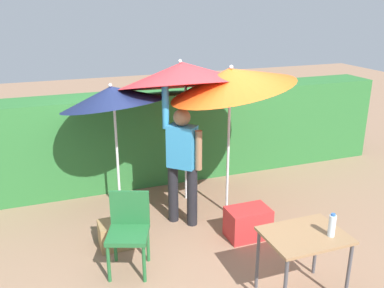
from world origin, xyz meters
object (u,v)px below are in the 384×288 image
umbrella_orange (183,74)px  cooler_box (248,223)px  folding_table (304,242)px  umbrella_rainbow (231,79)px  chair_plastic (129,227)px  umbrella_yellow (112,96)px  crate_cardboard (116,234)px  bottle_water (332,225)px  person_vendor (182,158)px

umbrella_orange → cooler_box: bearing=-72.6°
cooler_box → folding_table: size_ratio=0.68×
umbrella_rainbow → chair_plastic: bearing=-153.3°
umbrella_yellow → crate_cardboard: bearing=-103.0°
umbrella_rainbow → bottle_water: size_ratio=9.47×
umbrella_yellow → umbrella_orange: bearing=0.5°
chair_plastic → umbrella_orange: bearing=51.5°
umbrella_rainbow → person_vendor: umbrella_rainbow is taller
crate_cardboard → umbrella_orange: bearing=37.8°
crate_cardboard → person_vendor: bearing=15.5°
person_vendor → bottle_water: size_ratio=7.83×
crate_cardboard → folding_table: size_ratio=0.50×
umbrella_rainbow → umbrella_yellow: (-1.42, 0.64, -0.24)m
chair_plastic → cooler_box: chair_plastic is taller
umbrella_rainbow → bottle_water: bearing=-84.7°
umbrella_orange → umbrella_yellow: size_ratio=1.16×
umbrella_orange → crate_cardboard: umbrella_orange is taller
cooler_box → bottle_water: bottle_water is taller
umbrella_orange → person_vendor: umbrella_orange is taller
folding_table → bottle_water: bearing=-27.6°
chair_plastic → cooler_box: (1.55, 0.12, -0.31)m
umbrella_yellow → folding_table: umbrella_yellow is taller
umbrella_rainbow → umbrella_orange: umbrella_orange is taller
umbrella_yellow → bottle_water: size_ratio=8.26×
person_vendor → umbrella_orange: bearing=69.6°
bottle_water → person_vendor: bearing=113.8°
umbrella_orange → bottle_water: 2.90m
crate_cardboard → bottle_water: bottle_water is taller
person_vendor → crate_cardboard: (-0.96, -0.27, -0.77)m
chair_plastic → folding_table: (1.53, -1.07, 0.12)m
umbrella_rainbow → person_vendor: 1.20m
umbrella_rainbow → folding_table: 2.26m
umbrella_orange → person_vendor: size_ratio=1.22×
folding_table → person_vendor: bearing=109.3°
umbrella_rainbow → umbrella_orange: bearing=123.4°
umbrella_rainbow → umbrella_orange: (-0.43, 0.64, -0.01)m
umbrella_yellow → umbrella_rainbow: bearing=-24.1°
umbrella_yellow → cooler_box: (1.41, -1.31, -1.49)m
folding_table → umbrella_rainbow: bearing=89.0°
crate_cardboard → folding_table: bearing=-44.3°
umbrella_orange → cooler_box: (0.41, -1.31, -1.71)m
umbrella_yellow → person_vendor: umbrella_yellow is taller
umbrella_orange → cooler_box: 2.20m
umbrella_rainbow → chair_plastic: (-1.56, -0.79, -1.41)m
person_vendor → cooler_box: size_ratio=3.47×
umbrella_orange → umbrella_yellow: (-1.00, -0.01, -0.22)m
crate_cardboard → cooler_box: bearing=-12.9°
cooler_box → folding_table: (-0.02, -1.19, 0.44)m
person_vendor → folding_table: (0.64, -1.83, -0.30)m
umbrella_yellow → chair_plastic: size_ratio=2.23×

